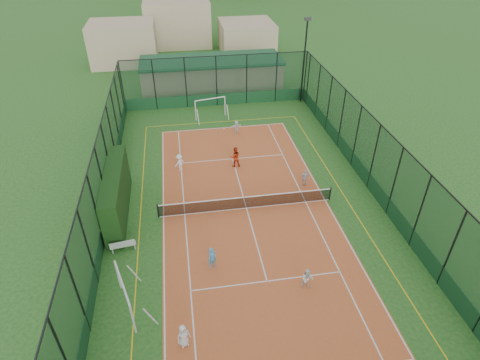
% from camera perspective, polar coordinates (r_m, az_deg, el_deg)
% --- Properties ---
extents(ground, '(300.00, 300.00, 0.00)m').
position_cam_1_polar(ground, '(26.89, 0.93, -4.04)').
color(ground, '#1C531D').
rests_on(ground, ground).
extents(court_slab, '(11.17, 23.97, 0.01)m').
position_cam_1_polar(court_slab, '(26.89, 0.93, -4.03)').
color(court_slab, '#B64728').
rests_on(court_slab, ground).
extents(tennis_net, '(11.67, 0.12, 1.06)m').
position_cam_1_polar(tennis_net, '(26.56, 0.94, -3.14)').
color(tennis_net, black).
rests_on(tennis_net, ground).
extents(perimeter_fence, '(18.12, 34.12, 5.00)m').
position_cam_1_polar(perimeter_fence, '(25.41, 0.98, 0.38)').
color(perimeter_fence, '#113421').
rests_on(perimeter_fence, ground).
extents(floodlight_ne, '(0.60, 0.26, 8.25)m').
position_cam_1_polar(floodlight_ne, '(41.27, 9.08, 16.29)').
color(floodlight_ne, black).
rests_on(floodlight_ne, ground).
extents(clubhouse, '(15.20, 7.20, 3.15)m').
position_cam_1_polar(clubhouse, '(45.46, -4.06, 14.93)').
color(clubhouse, tan).
rests_on(clubhouse, ground).
extents(hedge_left, '(1.06, 7.07, 3.09)m').
position_cam_1_polar(hedge_left, '(26.80, -17.17, -1.83)').
color(hedge_left, black).
rests_on(hedge_left, ground).
extents(white_bench, '(1.49, 0.59, 0.81)m').
position_cam_1_polar(white_bench, '(24.62, -16.30, -8.83)').
color(white_bench, white).
rests_on(white_bench, ground).
extents(futsal_goal_near, '(3.24, 1.81, 2.01)m').
position_cam_1_polar(futsal_goal_near, '(21.13, -16.04, -15.53)').
color(futsal_goal_near, white).
rests_on(futsal_goal_near, ground).
extents(futsal_goal_far, '(3.12, 1.47, 1.94)m').
position_cam_1_polar(futsal_goal_far, '(38.35, -4.23, 10.11)').
color(futsal_goal_far, white).
rests_on(futsal_goal_far, ground).
extents(child_near_left, '(0.75, 0.64, 1.31)m').
position_cam_1_polar(child_near_left, '(19.63, -8.06, -21.07)').
color(child_near_left, white).
rests_on(child_near_left, court_slab).
extents(child_near_mid, '(0.59, 0.51, 1.36)m').
position_cam_1_polar(child_near_mid, '(22.58, -3.98, -10.96)').
color(child_near_mid, '#4895CC').
rests_on(child_near_mid, court_slab).
extents(child_near_right, '(0.73, 0.63, 1.27)m').
position_cam_1_polar(child_near_right, '(21.83, 9.55, -13.70)').
color(child_near_right, white).
rests_on(child_near_right, court_slab).
extents(child_far_left, '(1.00, 0.92, 1.35)m').
position_cam_1_polar(child_far_left, '(30.66, -8.58, 2.48)').
color(child_far_left, white).
rests_on(child_far_left, court_slab).
extents(child_far_right, '(0.81, 0.43, 1.32)m').
position_cam_1_polar(child_far_right, '(29.01, 9.21, 0.33)').
color(child_far_right, silver).
rests_on(child_far_right, court_slab).
extents(child_far_back, '(1.14, 0.61, 1.17)m').
position_cam_1_polar(child_far_back, '(35.67, -0.53, 7.58)').
color(child_far_back, white).
rests_on(child_far_back, court_slab).
extents(coach, '(0.80, 0.63, 1.64)m').
position_cam_1_polar(coach, '(30.74, -0.71, 3.31)').
color(coach, '#B42E13').
rests_on(coach, court_slab).
extents(tennis_balls, '(4.06, 1.76, 0.07)m').
position_cam_1_polar(tennis_balls, '(27.73, -1.44, -2.56)').
color(tennis_balls, '#CCE033').
rests_on(tennis_balls, court_slab).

